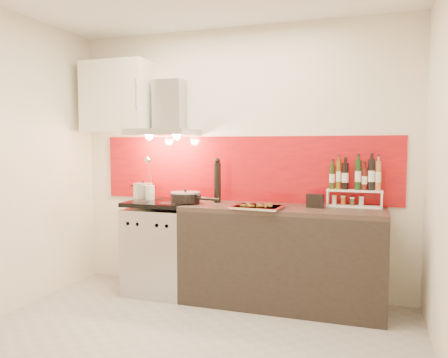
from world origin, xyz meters
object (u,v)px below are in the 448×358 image
(range_stove, at_px, (162,248))
(stock_pot, at_px, (143,190))
(saute_pan, at_px, (186,197))
(baking_tray, at_px, (258,207))
(pepper_mill, at_px, (217,181))
(counter, at_px, (282,256))

(range_stove, bearing_deg, stock_pot, 151.58)
(stock_pot, distance_m, saute_pan, 0.60)
(baking_tray, bearing_deg, range_stove, 170.68)
(saute_pan, bearing_deg, pepper_mill, 29.79)
(saute_pan, distance_m, pepper_mill, 0.34)
(baking_tray, bearing_deg, saute_pan, 170.85)
(range_stove, height_order, stock_pot, stock_pot)
(stock_pot, relative_size, saute_pan, 0.39)
(range_stove, relative_size, baking_tray, 2.00)
(saute_pan, relative_size, baking_tray, 1.16)
(counter, height_order, baking_tray, baking_tray)
(range_stove, distance_m, saute_pan, 0.59)
(range_stove, height_order, baking_tray, baking_tray)
(counter, relative_size, saute_pan, 3.40)
(counter, height_order, saute_pan, saute_pan)
(stock_pot, bearing_deg, saute_pan, -19.50)
(range_stove, relative_size, stock_pot, 4.37)
(stock_pot, bearing_deg, range_stove, -28.42)
(counter, bearing_deg, pepper_mill, 171.49)
(counter, relative_size, baking_tray, 3.95)
(range_stove, xyz_separation_m, pepper_mill, (0.55, 0.10, 0.67))
(stock_pot, height_order, saute_pan, stock_pot)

